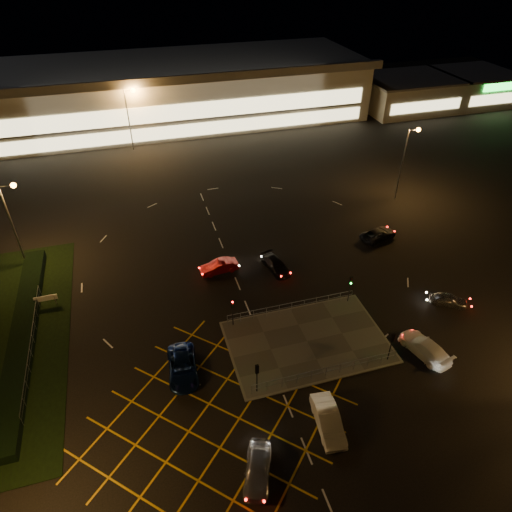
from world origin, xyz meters
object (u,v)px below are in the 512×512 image
object	(u,v)px
car_circ_red	(219,267)
car_left_blue	(183,367)
signal_sw	(257,373)
car_east_grey	(378,234)
signal_nw	(232,307)
car_right_silver	(448,300)
car_approach_white	(425,347)
signal_se	(392,341)
car_queue_white	(328,420)
car_near_silver	(258,469)
car_far_dkgrey	(276,265)
signal_ne	(350,284)

from	to	relation	value
car_circ_red	car_left_blue	bearing A→B (deg)	-30.96
signal_sw	car_east_grey	size ratio (longest dim) A/B	0.68
signal_sw	signal_nw	world-z (taller)	same
car_right_silver	car_approach_white	world-z (taller)	car_approach_white
car_approach_white	signal_se	bearing A→B (deg)	-17.41
signal_nw	car_left_blue	distance (m)	7.14
car_queue_white	car_approach_white	bearing A→B (deg)	27.70
car_east_grey	car_approach_white	size ratio (longest dim) A/B	0.91
signal_nw	car_approach_white	xyz separation A→B (m)	(15.50, -8.19, -1.62)
car_circ_red	car_near_silver	bearing A→B (deg)	-11.94
signal_se	car_east_grey	size ratio (longest dim) A/B	0.68
car_far_dkgrey	car_east_grey	bearing A→B (deg)	-3.31
car_queue_white	car_circ_red	size ratio (longest dim) A/B	1.12
signal_se	signal_sw	bearing A→B (deg)	0.00
signal_sw	signal_se	world-z (taller)	same
car_far_dkgrey	car_approach_white	size ratio (longest dim) A/B	0.86
signal_sw	car_right_silver	bearing A→B (deg)	-167.39
car_near_silver	car_right_silver	distance (m)	26.12
signal_ne	car_far_dkgrey	size ratio (longest dim) A/B	0.72
signal_sw	car_circ_red	xyz separation A→B (m)	(0.58, 16.59, -1.67)
car_circ_red	signal_nw	bearing A→B (deg)	-9.65
car_left_blue	car_far_dkgrey	xyz separation A→B (m)	(12.17, 11.52, -0.09)
signal_nw	car_right_silver	bearing A→B (deg)	-8.41
signal_nw	car_approach_white	world-z (taller)	signal_nw
signal_se	car_right_silver	distance (m)	10.79
signal_ne	car_east_grey	size ratio (longest dim) A/B	0.68
car_queue_white	car_east_grey	world-z (taller)	car_queue_white
car_approach_white	car_east_grey	bearing A→B (deg)	-120.20
car_queue_white	signal_se	bearing A→B (deg)	37.01
signal_sw	car_near_silver	bearing A→B (deg)	73.98
car_near_silver	car_queue_white	distance (m)	6.56
car_near_silver	car_approach_white	world-z (taller)	car_near_silver
signal_sw	car_far_dkgrey	distance (m)	16.72
signal_ne	car_right_silver	distance (m)	10.17
car_circ_red	car_right_silver	bearing A→B (deg)	54.83
car_circ_red	car_east_grey	world-z (taller)	car_circ_red
car_right_silver	car_circ_red	size ratio (longest dim) A/B	0.87
car_east_grey	car_near_silver	bearing A→B (deg)	121.63
car_right_silver	car_east_grey	distance (m)	12.73
signal_ne	car_near_silver	size ratio (longest dim) A/B	0.72
signal_ne	car_circ_red	size ratio (longest dim) A/B	0.75
signal_se	car_right_silver	size ratio (longest dim) A/B	0.87
signal_ne	car_right_silver	bearing A→B (deg)	-18.50
car_approach_white	car_queue_white	bearing A→B (deg)	7.08
signal_se	car_east_grey	xyz separation A→B (m)	(8.60, 17.50, -1.72)
car_right_silver	car_approach_white	xyz separation A→B (m)	(-6.00, -5.01, 0.12)
signal_nw	car_approach_white	bearing A→B (deg)	-27.84
signal_sw	car_right_silver	size ratio (longest dim) A/B	0.87
car_right_silver	car_far_dkgrey	bearing A→B (deg)	85.52
signal_sw	signal_se	bearing A→B (deg)	-180.00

